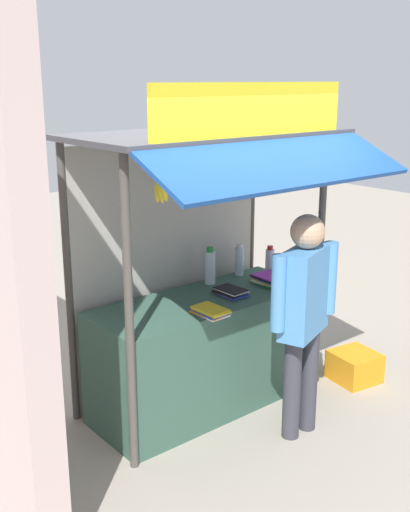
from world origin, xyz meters
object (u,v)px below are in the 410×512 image
magazine_stack_far_left (231,292)px  plastic_crate (354,366)px  banana_bunch_leftmost (262,184)px  vendor_person (304,306)px  water_bottle_front_left (210,267)px  magazine_stack_left (211,311)px  banana_bunch_inner_right (219,183)px  water_bottle_right (270,262)px  banana_bunch_rightmost (161,190)px  water_bottle_back_left (239,260)px  magazine_stack_mid_left (270,279)px

magazine_stack_far_left → plastic_crate: 1.44m
banana_bunch_leftmost → vendor_person: bearing=-68.2°
water_bottle_front_left → vendor_person: 1.06m
magazine_stack_left → banana_bunch_leftmost: size_ratio=0.95×
vendor_person → banana_bunch_inner_right: bearing=128.4°
water_bottle_right → magazine_stack_left: water_bottle_right is taller
water_bottle_right → banana_bunch_inner_right: bearing=-152.8°
water_bottle_right → banana_bunch_rightmost: bearing=-160.4°
water_bottle_back_left → banana_bunch_inner_right: 1.46m
water_bottle_front_left → banana_bunch_rightmost: 1.51m
banana_bunch_rightmost → vendor_person: 1.40m
water_bottle_right → vendor_person: 1.03m
water_bottle_back_left → magazine_stack_far_left: 0.56m
magazine_stack_far_left → vendor_person: size_ratio=0.16×
magazine_stack_mid_left → banana_bunch_leftmost: size_ratio=0.97×
water_bottle_right → water_bottle_front_left: bearing=162.1°
water_bottle_right → magazine_stack_left: 1.08m
magazine_stack_left → banana_bunch_leftmost: bearing=-26.4°
magazine_stack_mid_left → plastic_crate: bearing=-36.1°
banana_bunch_rightmost → banana_bunch_leftmost: size_ratio=0.83×
magazine_stack_left → vendor_person: vendor_person is taller
magazine_stack_mid_left → banana_bunch_inner_right: banana_bunch_inner_right is taller
magazine_stack_left → banana_bunch_rightmost: bearing=-163.0°
water_bottle_front_left → plastic_crate: (1.03, -0.79, -0.95)m
banana_bunch_leftmost → water_bottle_front_left: bearing=79.7°
water_bottle_back_left → banana_bunch_leftmost: size_ratio=0.98×
water_bottle_front_left → banana_bunch_rightmost: size_ratio=1.31×
banana_bunch_leftmost → vendor_person: (0.13, -0.33, -0.86)m
magazine_stack_mid_left → banana_bunch_rightmost: 1.75m
water_bottle_back_left → magazine_stack_mid_left: bearing=-84.3°
water_bottle_back_left → banana_bunch_rightmost: 1.79m
magazine_stack_mid_left → magazine_stack_far_left: magazine_stack_mid_left is taller
banana_bunch_leftmost → plastic_crate: size_ratio=0.78×
magazine_stack_left → banana_bunch_rightmost: banana_bunch_rightmost is taller
water_bottle_back_left → plastic_crate: (0.67, -0.81, -0.93)m
magazine_stack_mid_left → vendor_person: vendor_person is taller
banana_bunch_rightmost → water_bottle_front_left: bearing=35.7°
banana_bunch_leftmost → magazine_stack_far_left: bearing=79.7°
banana_bunch_leftmost → plastic_crate: (1.16, -0.07, -1.75)m
banana_bunch_leftmost → magazine_stack_mid_left: bearing=37.1°
water_bottle_front_left → water_bottle_back_left: (0.36, 0.02, -0.02)m
magazine_stack_mid_left → banana_bunch_rightmost: (-1.40, -0.40, 0.97)m
banana_bunch_rightmost → vendor_person: bearing=-18.1°
magazine_stack_left → banana_bunch_rightmost: 1.14m
water_bottle_right → banana_bunch_inner_right: (-1.08, -0.55, 0.88)m
water_bottle_front_left → vendor_person: size_ratio=0.19×
magazine_stack_far_left → water_bottle_right: bearing=14.7°
water_bottle_front_left → water_bottle_back_left: bearing=3.5°
water_bottle_back_left → banana_bunch_rightmost: size_ratio=1.18×
water_bottle_front_left → magazine_stack_mid_left: bearing=-39.8°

